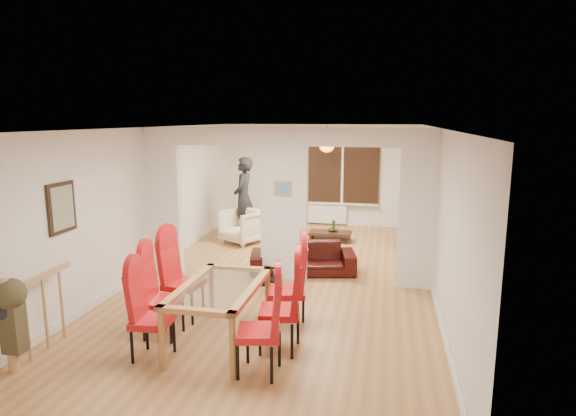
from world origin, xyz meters
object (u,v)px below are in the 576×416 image
(dining_chair_lb, at_px, (163,295))
(bowl, at_px, (333,230))
(person, at_px, (244,198))
(bottle, at_px, (334,226))
(dining_chair_rb, at_px, (279,304))
(dining_chair_rc, at_px, (286,285))
(sofa, at_px, (303,258))
(dining_chair_ra, at_px, (259,325))
(armchair, at_px, (243,226))
(dining_table, at_px, (221,314))
(dining_chair_lc, at_px, (184,278))
(television, at_px, (399,234))
(coffee_table, at_px, (330,236))
(dining_chair_la, at_px, (152,314))

(dining_chair_lb, distance_m, bowl, 5.52)
(person, height_order, bottle, person)
(dining_chair_rb, xyz_separation_m, dining_chair_rc, (-0.05, 0.64, 0.01))
(sofa, bearing_deg, dining_chair_ra, -99.78)
(bowl, bearing_deg, bottle, -6.06)
(dining_chair_rb, relative_size, person, 0.61)
(dining_chair_rc, distance_m, bottle, 4.71)
(sofa, bearing_deg, armchair, 120.61)
(dining_chair_lb, distance_m, armchair, 4.77)
(dining_table, height_order, armchair, dining_table)
(dining_chair_ra, relative_size, bottle, 4.02)
(person, bearing_deg, bowl, 90.23)
(dining_chair_rb, relative_size, sofa, 0.62)
(person, height_order, bowl, person)
(dining_chair_lc, bearing_deg, dining_chair_rb, -15.47)
(television, distance_m, bowl, 1.46)
(dining_chair_rb, xyz_separation_m, bottle, (0.05, 5.34, -0.22))
(dining_chair_rb, relative_size, dining_chair_rc, 0.98)
(dining_chair_rb, bearing_deg, dining_chair_lc, 148.19)
(dining_table, bearing_deg, dining_chair_lb, 177.29)
(sofa, bearing_deg, dining_chair_lb, -125.95)
(dining_chair_rc, distance_m, sofa, 2.36)
(dining_chair_lc, distance_m, dining_chair_rb, 1.64)
(dining_chair_lc, relative_size, dining_chair_rb, 1.01)
(dining_chair_lb, xyz_separation_m, dining_chair_ra, (1.43, -0.63, 0.01))
(dining_chair_ra, bearing_deg, sofa, 79.45)
(dining_table, height_order, coffee_table, dining_table)
(dining_chair_rb, relative_size, bowl, 5.17)
(coffee_table, distance_m, bowl, 0.15)
(dining_chair_rc, bearing_deg, dining_chair_lb, -172.55)
(bowl, bearing_deg, sofa, -96.55)
(dining_chair_lb, xyz_separation_m, armchair, (-0.40, 4.75, -0.18))
(dining_chair_lc, height_order, sofa, dining_chair_lc)
(armchair, height_order, television, armchair)
(armchair, bearing_deg, dining_chair_lc, -53.86)
(television, relative_size, coffee_table, 0.97)
(person, relative_size, bowl, 8.42)
(dining_table, height_order, dining_chair_lc, dining_chair_lc)
(dining_chair_lc, bearing_deg, dining_chair_ra, -33.19)
(dining_chair_rc, bearing_deg, bottle, 74.70)
(dining_chair_lc, xyz_separation_m, sofa, (1.26, 2.33, -0.31))
(dining_chair_lc, distance_m, coffee_table, 4.93)
(coffee_table, relative_size, bowl, 4.24)
(dining_chair_la, height_order, sofa, dining_chair_la)
(sofa, distance_m, bottle, 2.39)
(dining_chair_lc, bearing_deg, bottle, 79.46)
(dining_chair_lc, height_order, dining_chair_rc, dining_chair_rc)
(dining_chair_lc, distance_m, sofa, 2.67)
(dining_chair_lc, xyz_separation_m, bottle, (1.55, 4.70, -0.22))
(dining_chair_lc, relative_size, sofa, 0.63)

